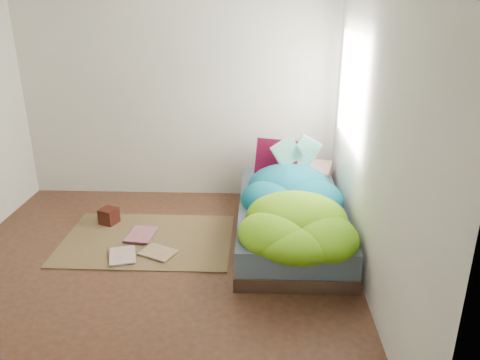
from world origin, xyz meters
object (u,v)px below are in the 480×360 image
at_px(bed, 290,219).
at_px(floor_book_b, 129,234).
at_px(open_book, 297,142).
at_px(pillow_magenta, 277,160).
at_px(floor_book_a, 109,257).
at_px(wooden_box, 109,216).

bearing_deg(bed, floor_book_b, -176.13).
distance_m(open_book, floor_book_b, 1.90).
relative_size(pillow_magenta, floor_book_a, 1.40).
bearing_deg(floor_book_a, wooden_box, 91.12).
distance_m(open_book, wooden_box, 2.06).
relative_size(bed, wooden_box, 12.66).
xyz_separation_m(pillow_magenta, floor_book_a, (-1.50, -1.18, -0.53)).
height_order(bed, floor_book_b, bed).
xyz_separation_m(wooden_box, floor_book_b, (0.27, -0.27, -0.06)).
bearing_deg(pillow_magenta, wooden_box, -149.10).
relative_size(bed, open_book, 4.65).
bearing_deg(floor_book_a, floor_book_b, 66.61).
distance_m(pillow_magenta, floor_book_b, 1.71).
distance_m(bed, wooden_box, 1.85).
relative_size(pillow_magenta, floor_book_b, 1.29).
bearing_deg(floor_book_b, floor_book_a, -91.78).
xyz_separation_m(bed, pillow_magenta, (-0.12, 0.63, 0.39)).
relative_size(wooden_box, floor_book_a, 0.51).
bearing_deg(pillow_magenta, floor_book_b, -137.36).
bearing_deg(pillow_magenta, open_book, -26.95).
bearing_deg(open_book, pillow_magenta, 122.15).
relative_size(floor_book_a, floor_book_b, 0.92).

